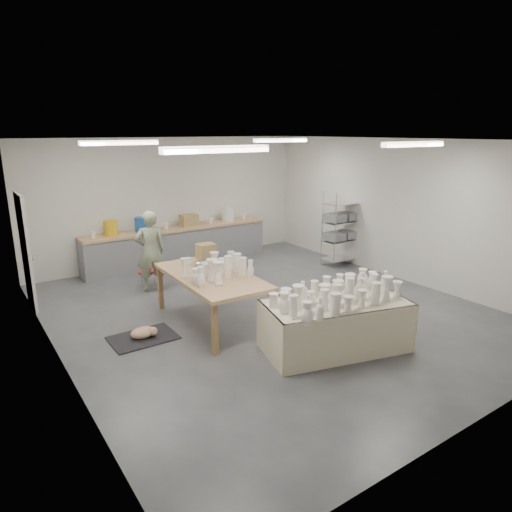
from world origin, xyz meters
TOP-DOWN VIEW (x-y plane):
  - room at (-0.11, 0.08)m, footprint 8.00×8.02m
  - back_counter at (-0.01, 3.68)m, footprint 4.60×0.60m
  - wire_shelf at (3.20, 1.40)m, footprint 0.88×0.48m
  - drying_table at (-0.03, -1.80)m, footprint 2.31×1.53m
  - work_table at (-1.04, 0.11)m, footprint 1.21×2.31m
  - rug at (-2.28, 0.15)m, footprint 1.00×0.70m
  - cat at (-2.26, 0.13)m, footprint 0.47×0.41m
  - potter at (-1.29, 2.21)m, footprint 0.67×0.50m
  - red_stool at (-1.29, 2.48)m, footprint 0.37×0.37m

SIDE VIEW (x-z plane):
  - rug at x=-2.28m, z-range 0.00..0.02m
  - cat at x=-2.26m, z-range 0.02..0.19m
  - red_stool at x=-1.29m, z-range 0.13..0.47m
  - drying_table at x=-0.03m, z-range -0.13..0.99m
  - back_counter at x=-0.01m, z-range -0.13..1.11m
  - potter at x=-1.29m, z-range 0.00..1.64m
  - work_table at x=-1.04m, z-range 0.25..1.47m
  - wire_shelf at x=3.20m, z-range 0.02..1.82m
  - room at x=-0.11m, z-range 0.56..3.56m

